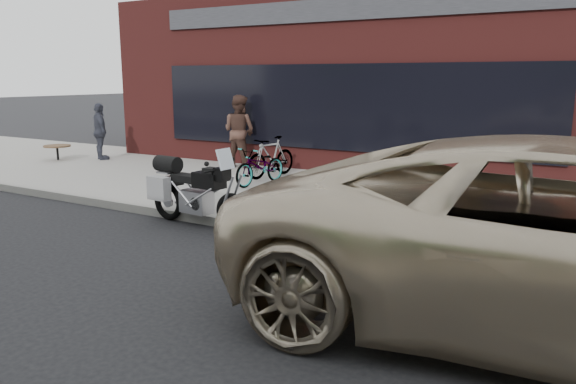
{
  "coord_description": "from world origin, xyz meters",
  "views": [
    {
      "loc": [
        3.78,
        -3.03,
        2.41
      ],
      "look_at": [
        -0.06,
        3.48,
        0.85
      ],
      "focal_mm": 35.0,
      "sensor_mm": 36.0,
      "label": 1
    }
  ],
  "objects": [
    {
      "name": "ground",
      "position": [
        0.0,
        0.0,
        0.0
      ],
      "size": [
        120.0,
        120.0,
        0.0
      ],
      "primitive_type": "plane",
      "color": "black",
      "rests_on": "ground"
    },
    {
      "name": "motorcycle",
      "position": [
        -2.14,
        3.89,
        0.57
      ],
      "size": [
        2.1,
        0.68,
        1.33
      ],
      "rotation": [
        0.0,
        0.0,
        -0.09
      ],
      "color": "black",
      "rests_on": "ground"
    },
    {
      "name": "cafe_patron_left",
      "position": [
        -4.5,
        8.57,
        1.06
      ],
      "size": [
        0.9,
        0.71,
        1.81
      ],
      "primitive_type": "imported",
      "rotation": [
        0.0,
        0.0,
        3.11
      ],
      "color": "#4C3128",
      "rests_on": "near_sidewalk"
    },
    {
      "name": "near_sidewalk",
      "position": [
        0.0,
        7.0,
        0.07
      ],
      "size": [
        44.0,
        6.0,
        0.15
      ],
      "primitive_type": "cube",
      "color": "gray",
      "rests_on": "ground"
    },
    {
      "name": "cafe_table",
      "position": [
        -9.5,
        6.96,
        0.52
      ],
      "size": [
        0.71,
        0.71,
        0.41
      ],
      "color": "black",
      "rests_on": "near_sidewalk"
    },
    {
      "name": "bicycle_rear",
      "position": [
        -3.0,
        7.7,
        0.61
      ],
      "size": [
        0.69,
        1.59,
        0.92
      ],
      "primitive_type": "imported",
      "rotation": [
        0.0,
        0.0,
        -0.17
      ],
      "color": "gray",
      "rests_on": "near_sidewalk"
    },
    {
      "name": "storefront",
      "position": [
        -2.0,
        13.98,
        2.25
      ],
      "size": [
        14.0,
        10.07,
        4.5
      ],
      "color": "maroon",
      "rests_on": "ground"
    },
    {
      "name": "sandwich_sign",
      "position": [
        0.38,
        6.73,
        0.56
      ],
      "size": [
        0.54,
        0.5,
        0.81
      ],
      "rotation": [
        0.0,
        0.0,
        -0.06
      ],
      "color": "beige",
      "rests_on": "near_sidewalk"
    },
    {
      "name": "bicycle_front",
      "position": [
        -2.71,
        6.81,
        0.55
      ],
      "size": [
        0.71,
        1.57,
        0.8
      ],
      "primitive_type": "imported",
      "rotation": [
        0.0,
        0.0,
        -0.12
      ],
      "color": "gray",
      "rests_on": "near_sidewalk"
    },
    {
      "name": "cafe_patron_right",
      "position": [
        -8.52,
        7.64,
        0.93
      ],
      "size": [
        0.98,
        0.76,
        1.55
      ],
      "primitive_type": "imported",
      "rotation": [
        0.0,
        0.0,
        2.65
      ],
      "color": "#3B3D4B",
      "rests_on": "near_sidewalk"
    }
  ]
}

